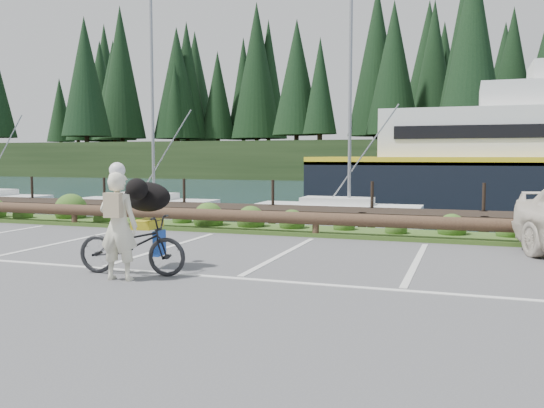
{
  "coord_description": "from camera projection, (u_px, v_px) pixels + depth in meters",
  "views": [
    {
      "loc": [
        3.48,
        -8.81,
        1.96
      ],
      "look_at": [
        0.15,
        0.92,
        1.1
      ],
      "focal_mm": 38.0,
      "sensor_mm": 36.0,
      "label": 1
    }
  ],
  "objects": [
    {
      "name": "log_rail",
      "position": [
        316.0,
        237.0,
        13.93
      ],
      "size": [
        32.0,
        0.3,
        0.6
      ],
      "primitive_type": null,
      "color": "#443021",
      "rests_on": "ground"
    },
    {
      "name": "harbor_backdrop",
      "position": [
        447.0,
        170.0,
        83.47
      ],
      "size": [
        170.0,
        160.0,
        30.0
      ],
      "color": "#19303C",
      "rests_on": "ground"
    },
    {
      "name": "cyclist",
      "position": [
        118.0,
        226.0,
        9.04
      ],
      "size": [
        0.67,
        0.47,
        1.72
      ],
      "primitive_type": "imported",
      "rotation": [
        0.0,
        0.0,
        3.25
      ],
      "color": "#ECE7C7",
      "rests_on": "ground"
    },
    {
      "name": "vegetation_strip",
      "position": [
        323.0,
        231.0,
        14.58
      ],
      "size": [
        34.0,
        1.6,
        0.1
      ],
      "primitive_type": "cube",
      "color": "#3D5B21",
      "rests_on": "ground"
    },
    {
      "name": "dog",
      "position": [
        147.0,
        197.0,
        10.02
      ],
      "size": [
        0.53,
        0.94,
        0.52
      ],
      "primitive_type": "ellipsoid",
      "rotation": [
        0.0,
        0.0,
        1.68
      ],
      "color": "black",
      "rests_on": "bicycle"
    },
    {
      "name": "ground",
      "position": [
        246.0,
        274.0,
        9.59
      ],
      "size": [
        72.0,
        72.0,
        0.0
      ],
      "primitive_type": "plane",
      "color": "#4D4D4F"
    },
    {
      "name": "bicycle",
      "position": [
        132.0,
        245.0,
        9.49
      ],
      "size": [
        1.94,
        0.85,
        0.99
      ],
      "primitive_type": "imported",
      "rotation": [
        0.0,
        0.0,
        1.68
      ],
      "color": "black",
      "rests_on": "ground"
    }
  ]
}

